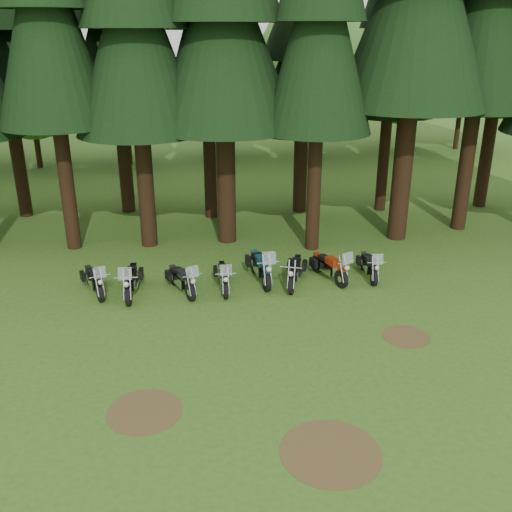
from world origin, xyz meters
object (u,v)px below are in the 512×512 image
at_px(motorcycle_2, 182,281).
at_px(motorcycle_5, 295,272).
at_px(motorcycle_1, 131,282).
at_px(motorcycle_4, 260,268).
at_px(motorcycle_6, 329,268).
at_px(motorcycle_7, 369,267).
at_px(motorcycle_0, 94,281).
at_px(motorcycle_3, 224,278).

distance_m(motorcycle_2, motorcycle_5, 3.96).
xyz_separation_m(motorcycle_1, motorcycle_2, (1.70, -0.06, -0.04)).
bearing_deg(motorcycle_2, motorcycle_4, -10.28).
height_order(motorcycle_6, motorcycle_7, motorcycle_6).
bearing_deg(motorcycle_4, motorcycle_0, 176.17).
distance_m(motorcycle_1, motorcycle_2, 1.70).
bearing_deg(motorcycle_0, motorcycle_4, -18.33).
distance_m(motorcycle_0, motorcycle_3, 4.41).
bearing_deg(motorcycle_5, motorcycle_0, -162.70).
relative_size(motorcycle_1, motorcycle_2, 1.12).
relative_size(motorcycle_2, motorcycle_3, 0.98).
bearing_deg(motorcycle_6, motorcycle_1, 162.99).
bearing_deg(motorcycle_6, motorcycle_0, 160.50).
height_order(motorcycle_4, motorcycle_7, motorcycle_4).
bearing_deg(motorcycle_6, motorcycle_2, 164.35).
bearing_deg(motorcycle_5, motorcycle_3, -159.17).
height_order(motorcycle_2, motorcycle_4, motorcycle_4).
xyz_separation_m(motorcycle_4, motorcycle_7, (3.94, -0.24, -0.09)).
bearing_deg(motorcycle_4, motorcycle_7, -9.27).
height_order(motorcycle_0, motorcycle_3, motorcycle_0).
height_order(motorcycle_3, motorcycle_5, motorcycle_3).
relative_size(motorcycle_3, motorcycle_7, 1.02).
bearing_deg(motorcycle_1, motorcycle_3, 3.23).
bearing_deg(motorcycle_3, motorcycle_2, -177.58).
bearing_deg(motorcycle_0, motorcycle_2, -27.29).
distance_m(motorcycle_4, motorcycle_6, 2.48).
height_order(motorcycle_0, motorcycle_7, motorcycle_0).
height_order(motorcycle_1, motorcycle_2, motorcycle_1).
relative_size(motorcycle_0, motorcycle_3, 0.99).
xyz_separation_m(motorcycle_0, motorcycle_5, (6.91, -0.24, 0.02)).
xyz_separation_m(motorcycle_0, motorcycle_3, (4.39, -0.31, -0.00)).
bearing_deg(motorcycle_2, motorcycle_3, -19.46).
xyz_separation_m(motorcycle_6, motorcycle_7, (1.48, -0.02, -0.04)).
height_order(motorcycle_2, motorcycle_5, motorcycle_2).
distance_m(motorcycle_3, motorcycle_5, 2.52).
bearing_deg(motorcycle_6, motorcycle_7, -20.00).
relative_size(motorcycle_1, motorcycle_5, 1.07).
distance_m(motorcycle_2, motorcycle_7, 6.75).
relative_size(motorcycle_0, motorcycle_4, 0.84).
distance_m(motorcycle_3, motorcycle_6, 3.84).
distance_m(motorcycle_0, motorcycle_2, 2.98).
height_order(motorcycle_1, motorcycle_3, motorcycle_1).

